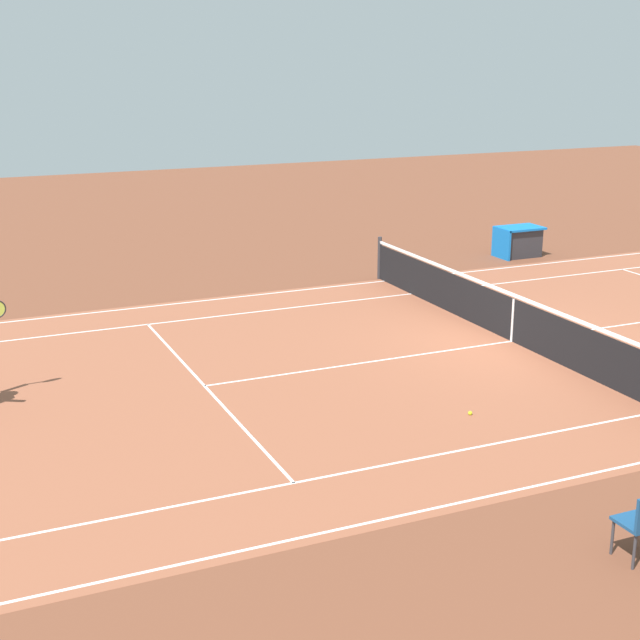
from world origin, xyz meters
TOP-DOWN VIEW (x-y plane):
  - ground_plane at (0.00, 0.00)m, footprint 60.00×60.00m
  - court_slab at (0.00, 0.00)m, footprint 24.20×11.40m
  - court_line_markings at (0.00, 0.00)m, footprint 23.85×11.05m
  - tennis_net at (0.00, 0.00)m, footprint 0.10×11.70m
  - tennis_ball at (2.90, 3.00)m, footprint 0.07×0.07m
  - equipment_cart_tarped at (-4.78, -6.57)m, footprint 1.25×0.84m

SIDE VIEW (x-z plane):
  - ground_plane at x=0.00m, z-range 0.00..0.00m
  - court_slab at x=0.00m, z-range 0.00..0.00m
  - court_line_markings at x=0.00m, z-range 0.00..0.01m
  - tennis_ball at x=2.90m, z-range 0.00..0.07m
  - equipment_cart_tarped at x=-4.78m, z-range 0.01..0.86m
  - tennis_net at x=0.00m, z-range -0.05..1.03m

